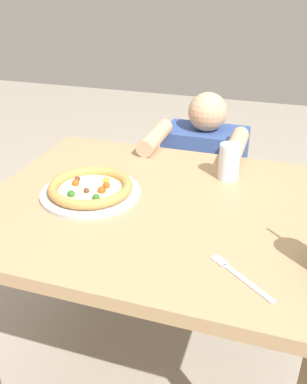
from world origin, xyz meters
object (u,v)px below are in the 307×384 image
water_cup_clear (229,161)px  diner_seated (201,196)px  fork (238,275)px  pizza_near (91,189)px

water_cup_clear → diner_seated: (-0.17, 0.44, -0.39)m
water_cup_clear → fork: 0.54m
pizza_near → diner_seated: size_ratio=0.35×
fork → water_cup_clear: bearing=101.9°
fork → diner_seated: (-0.28, 0.97, -0.33)m
water_cup_clear → diner_seated: size_ratio=0.14×
pizza_near → water_cup_clear: bearing=32.6°
fork → diner_seated: 1.06m
pizza_near → diner_seated: bearing=71.8°
diner_seated → fork: bearing=-73.7°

